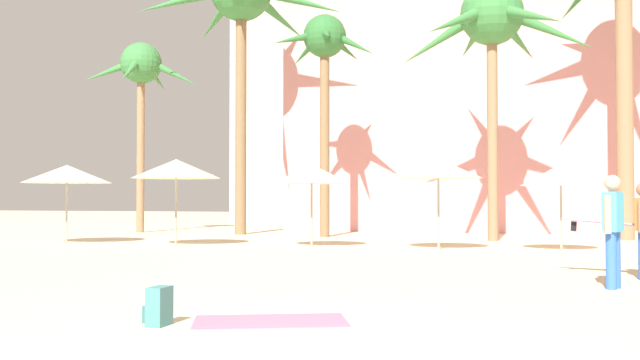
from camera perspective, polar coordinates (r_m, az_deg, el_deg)
ground at (r=6.33m, az=-2.62°, el=-13.98°), size 120.00×120.00×0.00m
hotel_pink at (r=34.32m, az=20.49°, el=9.25°), size 25.01×10.22×15.38m
palm_tree_far_left at (r=25.73m, az=0.38°, el=10.12°), size 3.63×3.91×7.89m
palm_tree_center at (r=29.84m, az=-14.06°, el=8.21°), size 4.82×4.75×7.61m
palm_tree_right at (r=28.14m, az=-6.30°, el=13.75°), size 7.52×7.50×10.46m
palm_tree_far_right at (r=24.27m, az=13.58°, el=11.85°), size 6.38×6.10×8.34m
cafe_umbrella_1 at (r=19.15m, az=9.42°, el=0.91°), size 2.29×2.29×2.42m
cafe_umbrella_3 at (r=19.96m, az=-0.67°, el=0.49°), size 2.15×2.15×2.32m
cafe_umbrella_4 at (r=23.04m, az=-19.53°, el=0.45°), size 2.66×2.66×2.38m
cafe_umbrella_5 at (r=19.44m, az=18.65°, el=0.37°), size 2.04×2.04×2.24m
cafe_umbrella_6 at (r=20.98m, az=-11.40°, el=0.88°), size 2.54×2.54×2.49m
beach_towel at (r=8.10m, az=-3.98°, el=-11.17°), size 1.90×1.43×0.01m
backpack at (r=8.00m, az=-12.76°, el=-9.84°), size 0.24×0.30×0.42m
person_far_right at (r=11.72m, az=22.32°, el=-3.43°), size 0.36×0.59×1.73m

